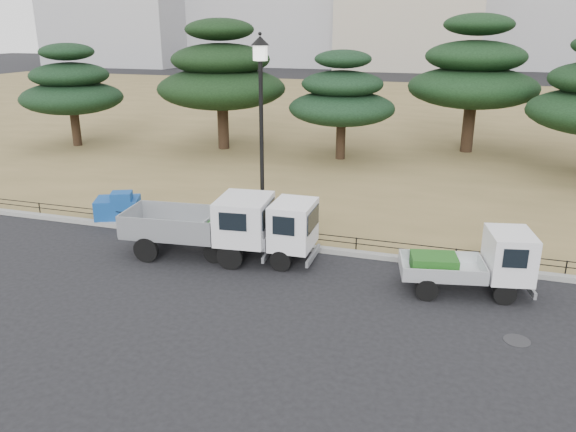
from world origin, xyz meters
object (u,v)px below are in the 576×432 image
(truck_large, at_px, (207,223))
(truck_kei_rear, at_px, (476,262))
(tarp_pile, at_px, (118,207))
(truck_kei_front, at_px, (265,230))
(street_lamp, at_px, (261,106))

(truck_large, relative_size, truck_kei_rear, 1.32)
(truck_kei_rear, bearing_deg, tarp_pile, 158.90)
(truck_kei_front, bearing_deg, tarp_pile, 163.81)
(street_lamp, height_order, tarp_pile, street_lamp)
(truck_large, relative_size, tarp_pile, 2.53)
(truck_kei_rear, bearing_deg, street_lamp, 153.49)
(truck_kei_front, relative_size, tarp_pile, 1.96)
(truck_large, xyz_separation_m, street_lamp, (1.21, 1.68, 3.37))
(street_lamp, distance_m, tarp_pile, 6.94)
(truck_kei_rear, distance_m, street_lamp, 7.79)
(truck_kei_rear, xyz_separation_m, tarp_pile, (-12.40, 2.14, -0.31))
(truck_kei_front, distance_m, truck_kei_rear, 6.10)
(truck_large, relative_size, truck_kei_front, 1.29)
(street_lamp, relative_size, tarp_pile, 3.47)
(truck_kei_front, distance_m, tarp_pile, 6.56)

